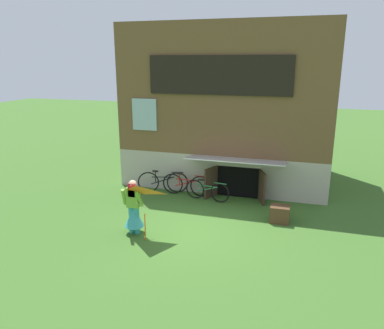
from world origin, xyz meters
TOP-DOWN VIEW (x-y plane):
  - ground_plane at (0.00, 0.00)m, footprint 60.00×60.00m
  - log_house at (0.00, 5.21)m, footprint 7.34×5.55m
  - person at (-1.43, -0.62)m, footprint 0.60×0.52m
  - kite at (-1.05, -1.20)m, footprint 0.92×1.03m
  - bicycle_green at (-0.18, 2.35)m, footprint 1.55×0.27m
  - bicycle_red at (-0.99, 2.64)m, footprint 1.73×0.08m
  - bicycle_black at (-1.87, 2.65)m, footprint 1.72×0.52m
  - wooden_crate at (2.27, 1.27)m, footprint 0.54×0.46m

SIDE VIEW (x-z plane):
  - ground_plane at x=0.00m, z-range 0.00..0.00m
  - wooden_crate at x=2.27m, z-range 0.00..0.49m
  - bicycle_green at x=-0.18m, z-range -0.01..0.70m
  - bicycle_red at x=-0.99m, z-range -0.01..0.77m
  - bicycle_black at x=-1.87m, z-range -0.01..0.79m
  - person at x=-1.43m, z-range -0.12..1.38m
  - kite at x=-1.05m, z-range 0.46..1.89m
  - log_house at x=0.00m, z-range 0.00..5.77m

